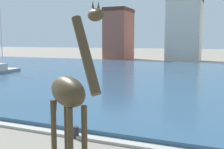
# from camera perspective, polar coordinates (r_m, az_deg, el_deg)

# --- Properties ---
(harbor_water) EXTENTS (90.93, 41.30, 0.31)m
(harbor_water) POSITION_cam_1_polar(r_m,az_deg,el_deg) (31.58, 8.83, -0.09)
(harbor_water) COLOR #2D5170
(harbor_water) RESTS_ON ground
(quay_edge_coping) EXTENTS (90.93, 0.50, 0.12)m
(quay_edge_coping) POSITION_cam_1_polar(r_m,az_deg,el_deg) (12.72, -14.70, -11.48)
(quay_edge_coping) COLOR #ADA89E
(quay_edge_coping) RESTS_ON ground
(giraffe_statue) EXTENTS (2.59, 1.92, 4.98)m
(giraffe_statue) POSITION_cam_1_polar(r_m,az_deg,el_deg) (7.64, -9.03, -4.46)
(giraffe_statue) COLOR #42331E
(giraffe_statue) RESTS_ON ground
(sailboat_grey) EXTENTS (2.20, 5.91, 7.93)m
(sailboat_grey) POSITION_cam_1_polar(r_m,az_deg,el_deg) (35.23, -22.36, 0.76)
(sailboat_grey) COLOR #939399
(sailboat_grey) RESTS_ON ground
(mooring_bollard) EXTENTS (0.24, 0.24, 0.50)m
(mooring_bollard) POSITION_cam_1_polar(r_m,az_deg,el_deg) (11.56, -7.73, -12.22)
(mooring_bollard) COLOR #232326
(mooring_bollard) RESTS_ON ground
(townhouse_tall_gabled) EXTENTS (5.16, 7.21, 11.36)m
(townhouse_tall_gabled) POSITION_cam_1_polar(r_m,az_deg,el_deg) (60.75, 1.46, 8.65)
(townhouse_tall_gabled) COLOR #8E5142
(townhouse_tall_gabled) RESTS_ON ground
(townhouse_wide_warehouse) EXTENTS (6.62, 7.71, 12.86)m
(townhouse_wide_warehouse) POSITION_cam_1_polar(r_m,az_deg,el_deg) (56.99, 15.25, 9.26)
(townhouse_wide_warehouse) COLOR beige
(townhouse_wide_warehouse) RESTS_ON ground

